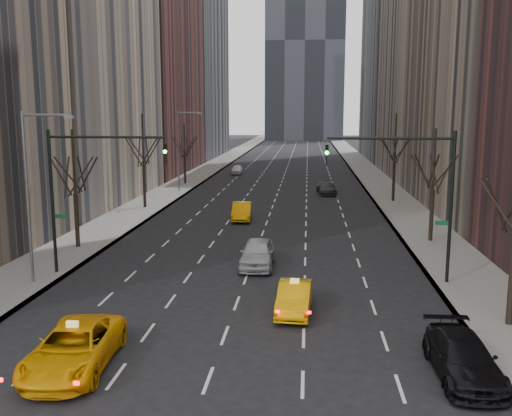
% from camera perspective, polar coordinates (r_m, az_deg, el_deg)
% --- Properties ---
extents(ground, '(400.00, 400.00, 0.00)m').
position_cam_1_polar(ground, '(20.56, -4.81, -16.79)').
color(ground, black).
rests_on(ground, ground).
extents(sidewalk_left, '(4.50, 320.00, 0.15)m').
position_cam_1_polar(sidewalk_left, '(89.93, -4.82, 3.88)').
color(sidewalk_left, slate).
rests_on(sidewalk_left, ground).
extents(sidewalk_right, '(4.50, 320.00, 0.15)m').
position_cam_1_polar(sidewalk_right, '(89.03, 10.94, 3.68)').
color(sidewalk_right, slate).
rests_on(sidewalk_right, ground).
extents(bld_left_far, '(14.00, 28.00, 44.00)m').
position_cam_1_polar(bld_left_far, '(88.62, -11.71, 17.85)').
color(bld_left_far, brown).
rests_on(bld_left_far, ground).
extents(bld_left_deep, '(14.00, 30.00, 60.00)m').
position_cam_1_polar(bld_left_deep, '(118.62, -7.42, 19.75)').
color(bld_left_deep, slate).
rests_on(bld_left_deep, ground).
extents(bld_right_deep, '(14.00, 30.00, 58.00)m').
position_cam_1_polar(bld_right_deep, '(116.27, 14.95, 19.22)').
color(bld_right_deep, slate).
rests_on(bld_right_deep, ground).
extents(tree_lw_b, '(3.36, 3.50, 7.82)m').
position_cam_1_polar(tree_lw_b, '(39.59, -17.62, 1.35)').
color(tree_lw_b, black).
rests_on(tree_lw_b, ground).
extents(tree_lw_c, '(3.36, 3.50, 8.74)m').
position_cam_1_polar(tree_lw_c, '(54.55, -11.17, 4.14)').
color(tree_lw_c, black).
rests_on(tree_lw_c, ground).
extents(tree_lw_d, '(3.36, 3.50, 7.36)m').
position_cam_1_polar(tree_lw_d, '(71.98, -7.14, 5.17)').
color(tree_lw_d, black).
rests_on(tree_lw_d, ground).
extents(tree_rw_b, '(3.36, 3.50, 7.82)m').
position_cam_1_polar(tree_rw_b, '(41.40, 17.27, 1.72)').
color(tree_rw_b, black).
rests_on(tree_rw_b, ground).
extents(tree_rw_c, '(3.36, 3.50, 8.74)m').
position_cam_1_polar(tree_rw_c, '(58.98, 13.68, 4.45)').
color(tree_rw_c, black).
rests_on(tree_rw_c, ground).
extents(traffic_mast_left, '(6.69, 0.39, 8.00)m').
position_cam_1_polar(traffic_mast_left, '(32.77, -17.13, 2.84)').
color(traffic_mast_left, black).
rests_on(traffic_mast_left, ground).
extents(traffic_mast_right, '(6.69, 0.39, 8.00)m').
position_cam_1_polar(traffic_mast_right, '(30.88, 15.99, 2.50)').
color(traffic_mast_right, black).
rests_on(traffic_mast_right, ground).
extents(streetlight_near, '(2.83, 0.22, 9.00)m').
position_cam_1_polar(streetlight_near, '(31.66, -21.41, 2.61)').
color(streetlight_near, slate).
rests_on(streetlight_near, ground).
extents(streetlight_far, '(2.83, 0.22, 9.00)m').
position_cam_1_polar(streetlight_far, '(64.77, -7.49, 6.49)').
color(streetlight_far, slate).
rests_on(streetlight_far, ground).
extents(taxi_suv, '(2.91, 5.76, 1.56)m').
position_cam_1_polar(taxi_suv, '(22.00, -17.74, -13.17)').
color(taxi_suv, '#F0A305').
rests_on(taxi_suv, ground).
extents(taxi_sedan, '(1.69, 4.27, 1.38)m').
position_cam_1_polar(taxi_sedan, '(26.51, 3.87, -8.95)').
color(taxi_sedan, '#E09804').
rests_on(taxi_sedan, ground).
extents(silver_sedan_ahead, '(1.96, 4.84, 1.65)m').
position_cam_1_polar(silver_sedan_ahead, '(33.88, 0.15, -4.54)').
color(silver_sedan_ahead, '#A6A8AE').
rests_on(silver_sedan_ahead, ground).
extents(parked_suv_black, '(2.14, 4.97, 1.43)m').
position_cam_1_polar(parked_suv_black, '(21.65, 19.97, -13.88)').
color(parked_suv_black, black).
rests_on(parked_suv_black, ground).
extents(far_taxi, '(1.83, 4.55, 1.47)m').
position_cam_1_polar(far_taxi, '(48.33, -1.43, -0.34)').
color(far_taxi, '#FFA005').
rests_on(far_taxi, ground).
extents(far_suv_grey, '(2.35, 4.91, 1.38)m').
position_cam_1_polar(far_suv_grey, '(63.76, 7.07, 2.00)').
color(far_suv_grey, '#313237').
rests_on(far_suv_grey, ground).
extents(far_car_white, '(1.62, 4.01, 1.36)m').
position_cam_1_polar(far_car_white, '(83.39, -1.91, 3.87)').
color(far_car_white, white).
rests_on(far_car_white, ground).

